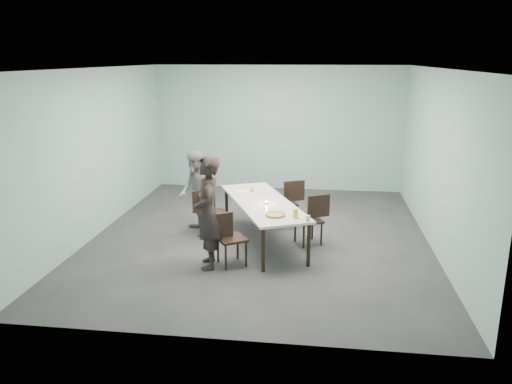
# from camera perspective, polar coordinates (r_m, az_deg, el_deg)

# --- Properties ---
(ground) EXTENTS (7.00, 7.00, 0.00)m
(ground) POSITION_cam_1_polar(r_m,az_deg,el_deg) (9.20, 0.48, -5.06)
(ground) COLOR #333335
(ground) RESTS_ON ground
(room_shell) EXTENTS (6.02, 7.02, 3.01)m
(room_shell) POSITION_cam_1_polar(r_m,az_deg,el_deg) (8.71, 0.51, 7.55)
(room_shell) COLOR #99BFC1
(room_shell) RESTS_ON ground
(table) EXTENTS (1.88, 2.74, 0.75)m
(table) POSITION_cam_1_polar(r_m,az_deg,el_deg) (8.70, 0.80, -1.44)
(table) COLOR white
(table) RESTS_ON ground
(chair_near_left) EXTENTS (0.64, 0.58, 0.87)m
(chair_near_left) POSITION_cam_1_polar(r_m,az_deg,el_deg) (7.80, -3.35, -4.94)
(chair_near_left) COLOR black
(chair_near_left) RESTS_ON ground
(chair_far_left) EXTENTS (0.65, 0.57, 0.87)m
(chair_far_left) POSITION_cam_1_polar(r_m,az_deg,el_deg) (9.10, -5.29, -2.00)
(chair_far_left) COLOR black
(chair_far_left) RESTS_ON ground
(chair_near_right) EXTENTS (0.65, 0.57, 0.87)m
(chair_near_right) POSITION_cam_1_polar(r_m,az_deg,el_deg) (8.76, 6.50, -2.74)
(chair_near_right) COLOR black
(chair_near_right) RESTS_ON ground
(chair_far_right) EXTENTS (0.65, 0.55, 0.87)m
(chair_far_right) POSITION_cam_1_polar(r_m,az_deg,el_deg) (9.71, 3.76, -0.87)
(chair_far_right) COLOR black
(chair_far_right) RESTS_ON ground
(diner_near) EXTENTS (0.56, 0.73, 1.77)m
(diner_near) POSITION_cam_1_polar(r_m,az_deg,el_deg) (7.66, -5.52, -2.32)
(diner_near) COLOR black
(diner_near) RESTS_ON ground
(diner_far) EXTENTS (0.90, 0.95, 1.56)m
(diner_far) POSITION_cam_1_polar(r_m,az_deg,el_deg) (9.18, -6.84, -0.08)
(diner_far) COLOR gray
(diner_far) RESTS_ON ground
(pizza) EXTENTS (0.34, 0.34, 0.04)m
(pizza) POSITION_cam_1_polar(r_m,az_deg,el_deg) (7.88, 2.20, -2.66)
(pizza) COLOR white
(pizza) RESTS_ON table
(side_plate) EXTENTS (0.18, 0.18, 0.01)m
(side_plate) POSITION_cam_1_polar(r_m,az_deg,el_deg) (8.16, 2.47, -2.12)
(side_plate) COLOR white
(side_plate) RESTS_ON table
(beer_glass) EXTENTS (0.08, 0.08, 0.15)m
(beer_glass) POSITION_cam_1_polar(r_m,az_deg,el_deg) (7.79, 4.54, -2.48)
(beer_glass) COLOR gold
(beer_glass) RESTS_ON table
(water_tumbler) EXTENTS (0.08, 0.08, 0.09)m
(water_tumbler) POSITION_cam_1_polar(r_m,az_deg,el_deg) (7.68, 5.92, -3.02)
(water_tumbler) COLOR silver
(water_tumbler) RESTS_ON table
(tealight) EXTENTS (0.06, 0.06, 0.05)m
(tealight) POSITION_cam_1_polar(r_m,az_deg,el_deg) (8.53, 1.23, -1.24)
(tealight) COLOR silver
(tealight) RESTS_ON table
(amber_tumbler) EXTENTS (0.07, 0.07, 0.08)m
(amber_tumbler) POSITION_cam_1_polar(r_m,az_deg,el_deg) (9.29, -0.48, 0.27)
(amber_tumbler) COLOR gold
(amber_tumbler) RESTS_ON table
(menu) EXTENTS (0.36, 0.32, 0.01)m
(menu) POSITION_cam_1_polar(r_m,az_deg,el_deg) (9.35, -1.51, 0.12)
(menu) COLOR silver
(menu) RESTS_ON table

